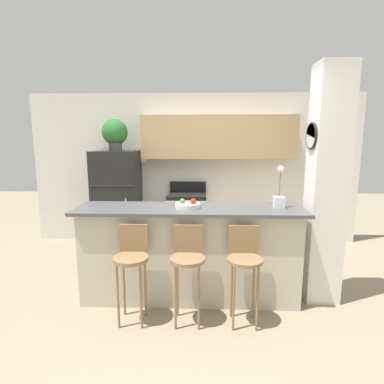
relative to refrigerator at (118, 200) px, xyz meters
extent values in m
plane|color=gray|center=(1.26, -1.62, -0.80)|extent=(14.00, 14.00, 0.00)
cube|color=white|center=(1.26, 0.39, 0.47)|extent=(5.60, 0.06, 2.55)
cube|color=tan|center=(1.65, 0.20, 1.02)|extent=(2.51, 0.32, 0.70)
cube|color=white|center=(1.14, 0.22, 0.84)|extent=(0.70, 0.28, 0.12)
cube|color=white|center=(2.72, -1.57, 0.47)|extent=(0.36, 0.32, 2.55)
cylinder|color=black|center=(2.53, -1.57, 1.01)|extent=(0.02, 0.28, 0.28)
cylinder|color=white|center=(2.53, -1.57, 1.01)|extent=(0.01, 0.25, 0.25)
cube|color=beige|center=(1.26, -1.62, -0.30)|extent=(2.35, 0.50, 1.02)
cube|color=#4C4C51|center=(1.26, -1.62, 0.23)|extent=(2.47, 0.62, 0.04)
cube|color=black|center=(0.00, 0.00, -0.26)|extent=(0.70, 0.66, 1.09)
cube|color=black|center=(0.00, 0.00, 0.55)|extent=(0.70, 0.66, 0.51)
cube|color=#333333|center=(0.00, -0.33, 0.29)|extent=(0.66, 0.01, 0.01)
cylinder|color=#B2B2B7|center=(0.22, -0.34, -0.20)|extent=(0.02, 0.02, 0.60)
cube|color=white|center=(1.14, 0.04, -0.38)|extent=(0.62, 0.61, 0.85)
cube|color=black|center=(1.14, 0.04, 0.08)|extent=(0.62, 0.61, 0.06)
cube|color=black|center=(1.14, 0.32, 0.19)|extent=(0.62, 0.04, 0.16)
cube|color=black|center=(1.14, -0.27, -0.34)|extent=(0.37, 0.01, 0.27)
cylinder|color=olive|center=(0.72, -2.10, -0.15)|extent=(0.34, 0.34, 0.03)
cube|color=olive|center=(0.72, -1.96, 0.01)|extent=(0.29, 0.02, 0.28)
cylinder|color=olive|center=(0.61, -2.21, -0.48)|extent=(0.02, 0.02, 0.64)
cylinder|color=olive|center=(0.83, -2.21, -0.48)|extent=(0.02, 0.02, 0.64)
cylinder|color=olive|center=(0.61, -1.99, -0.48)|extent=(0.02, 0.02, 0.64)
cylinder|color=olive|center=(0.83, -1.99, -0.48)|extent=(0.02, 0.02, 0.64)
cylinder|color=olive|center=(1.26, -2.10, -0.15)|extent=(0.34, 0.34, 0.03)
cube|color=olive|center=(1.26, -1.96, 0.01)|extent=(0.29, 0.02, 0.28)
cylinder|color=olive|center=(1.15, -2.21, -0.48)|extent=(0.02, 0.02, 0.64)
cylinder|color=olive|center=(1.37, -2.21, -0.48)|extent=(0.02, 0.02, 0.64)
cylinder|color=olive|center=(1.15, -1.99, -0.48)|extent=(0.02, 0.02, 0.64)
cylinder|color=olive|center=(1.37, -1.99, -0.48)|extent=(0.02, 0.02, 0.64)
cylinder|color=olive|center=(1.80, -2.10, -0.15)|extent=(0.34, 0.34, 0.03)
cube|color=olive|center=(1.80, -1.96, 0.01)|extent=(0.29, 0.02, 0.28)
cylinder|color=olive|center=(1.69, -2.21, -0.48)|extent=(0.02, 0.02, 0.64)
cylinder|color=olive|center=(1.91, -2.21, -0.48)|extent=(0.02, 0.02, 0.64)
cylinder|color=olive|center=(1.69, -1.99, -0.48)|extent=(0.02, 0.02, 0.64)
cylinder|color=olive|center=(1.91, -1.99, -0.48)|extent=(0.02, 0.02, 0.64)
cylinder|color=#4C4C51|center=(0.00, 0.00, 0.87)|extent=(0.21, 0.21, 0.14)
sphere|color=#286B2D|center=(0.00, 0.00, 1.10)|extent=(0.41, 0.41, 0.41)
cube|color=white|center=(2.23, -1.58, 0.31)|extent=(0.11, 0.11, 0.12)
cylinder|color=#386633|center=(2.23, -1.58, 0.51)|extent=(0.01, 0.01, 0.28)
sphere|color=white|center=(2.23, -1.58, 0.67)|extent=(0.07, 0.07, 0.07)
cylinder|color=silver|center=(1.24, -1.63, 0.27)|extent=(0.27, 0.27, 0.05)
sphere|color=red|center=(1.30, -1.64, 0.32)|extent=(0.07, 0.07, 0.07)
sphere|color=#4C7F2D|center=(1.18, -1.61, 0.32)|extent=(0.06, 0.06, 0.06)
cylinder|color=#59595B|center=(0.57, -0.23, -0.61)|extent=(0.28, 0.28, 0.38)
camera|label=1|loc=(1.40, -4.79, 0.97)|focal=28.00mm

